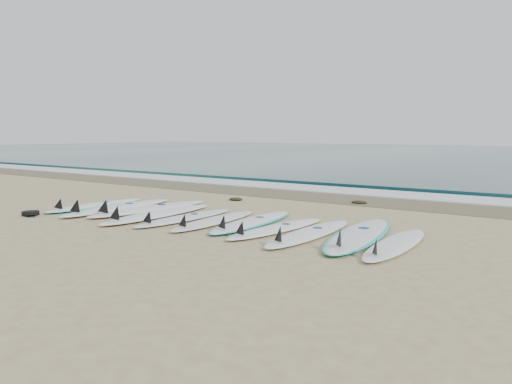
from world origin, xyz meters
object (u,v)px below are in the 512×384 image
Objects in this scene: surfboard_10 at (394,244)px; leash_coil at (31,213)px; surfboard_0 at (95,205)px; surfboard_5 at (213,220)px.

leash_coil is (-6.57, -1.38, -0.00)m from surfboard_10.
surfboard_0 is at bearing 86.09° from leash_coil.
surfboard_5 is at bearing 176.92° from surfboard_10.
surfboard_5 is at bearing 22.29° from leash_coil.
surfboard_0 reaches higher than surfboard_5.
surfboard_0 is at bearing 174.57° from surfboard_5.
surfboard_10 is at bearing -2.05° from surfboard_0.
leash_coil is at bearing -95.93° from surfboard_0.
surfboard_0 is at bearing 176.71° from surfboard_10.
surfboard_10 is 5.19× the size of leash_coil.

